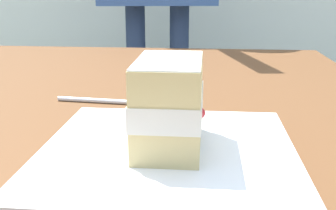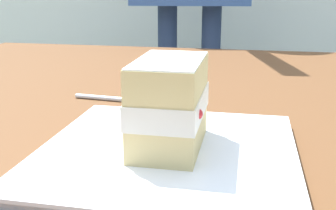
{
  "view_description": "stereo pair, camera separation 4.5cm",
  "coord_description": "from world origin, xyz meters",
  "px_view_note": "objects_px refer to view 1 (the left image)",
  "views": [
    {
      "loc": [
        -0.52,
        -0.22,
        0.91
      ],
      "look_at": [
        -0.08,
        -0.18,
        0.78
      ],
      "focal_mm": 44.17,
      "sensor_mm": 36.0,
      "label": 1
    },
    {
      "loc": [
        -0.51,
        -0.27,
        0.91
      ],
      "look_at": [
        -0.08,
        -0.18,
        0.78
      ],
      "focal_mm": 44.17,
      "sensor_mm": 36.0,
      "label": 2
    }
  ],
  "objects_px": {
    "cake_slice": "(169,104)",
    "dessert_fork": "(113,101)",
    "patio_table": "(47,183)",
    "dessert_plate": "(168,154)"
  },
  "relations": [
    {
      "from": "patio_table",
      "to": "dessert_fork",
      "type": "xyz_separation_m",
      "value": [
        0.14,
        -0.07,
        0.08
      ]
    },
    {
      "from": "patio_table",
      "to": "dessert_fork",
      "type": "bearing_deg",
      "value": -25.46
    },
    {
      "from": "dessert_plate",
      "to": "dessert_fork",
      "type": "distance_m",
      "value": 0.25
    },
    {
      "from": "patio_table",
      "to": "dessert_plate",
      "type": "relative_size",
      "value": 5.29
    },
    {
      "from": "patio_table",
      "to": "dessert_plate",
      "type": "height_order",
      "value": "dessert_plate"
    },
    {
      "from": "dessert_plate",
      "to": "dessert_fork",
      "type": "height_order",
      "value": "dessert_plate"
    },
    {
      "from": "dessert_fork",
      "to": "cake_slice",
      "type": "bearing_deg",
      "value": -152.12
    },
    {
      "from": "dessert_plate",
      "to": "cake_slice",
      "type": "bearing_deg",
      "value": -10.45
    },
    {
      "from": "patio_table",
      "to": "cake_slice",
      "type": "distance_m",
      "value": 0.25
    },
    {
      "from": "cake_slice",
      "to": "dessert_fork",
      "type": "relative_size",
      "value": 0.73
    }
  ]
}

